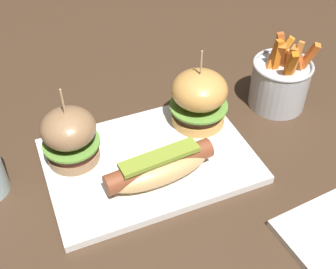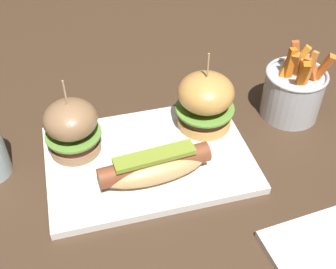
% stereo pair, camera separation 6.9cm
% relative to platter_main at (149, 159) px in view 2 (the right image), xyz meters
% --- Properties ---
extents(ground_plane, '(3.00, 3.00, 0.00)m').
position_rel_platter_main_xyz_m(ground_plane, '(0.00, 0.00, -0.01)').
color(ground_plane, '#422D1E').
extents(platter_main, '(0.33, 0.23, 0.01)m').
position_rel_platter_main_xyz_m(platter_main, '(0.00, 0.00, 0.00)').
color(platter_main, white).
rests_on(platter_main, ground).
extents(hot_dog, '(0.18, 0.07, 0.05)m').
position_rel_platter_main_xyz_m(hot_dog, '(-0.00, -0.05, 0.03)').
color(hot_dog, tan).
rests_on(hot_dog, platter_main).
extents(slider_left, '(0.09, 0.09, 0.14)m').
position_rel_platter_main_xyz_m(slider_left, '(-0.11, 0.05, 0.06)').
color(slider_left, '#926C49').
rests_on(slider_left, platter_main).
extents(slider_right, '(0.10, 0.10, 0.15)m').
position_rel_platter_main_xyz_m(slider_right, '(0.11, 0.05, 0.06)').
color(slider_right, '#CE9248').
rests_on(slider_right, platter_main).
extents(fries_bucket, '(0.11, 0.11, 0.15)m').
position_rel_platter_main_xyz_m(fries_bucket, '(0.28, 0.06, 0.04)').
color(fries_bucket, '#B7BABF').
rests_on(fries_bucket, ground).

